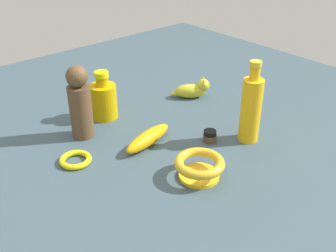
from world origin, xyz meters
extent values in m
plane|color=#384C56|center=(0.00, 0.00, 0.00)|extent=(2.00, 2.00, 0.00)
cylinder|color=yellow|center=(-0.18, 0.05, 0.01)|extent=(0.11, 0.11, 0.01)
torus|color=gold|center=(-0.18, 0.05, 0.05)|extent=(0.14, 0.14, 0.02)
cylinder|color=#C19906|center=(0.28, 0.05, 0.06)|extent=(0.09, 0.09, 0.12)
cylinder|color=#C19906|center=(0.28, 0.05, 0.13)|extent=(0.04, 0.04, 0.03)
cylinder|color=yellow|center=(0.28, 0.05, 0.16)|extent=(0.05, 0.05, 0.02)
ellipsoid|color=#DE9C0A|center=(0.04, 0.05, 0.02)|extent=(0.09, 0.20, 0.05)
cylinder|color=#E9AD12|center=(-0.15, -0.21, 0.10)|extent=(0.06, 0.06, 0.20)
cylinder|color=#E9AD12|center=(-0.15, -0.21, 0.22)|extent=(0.03, 0.03, 0.04)
cylinder|color=yellow|center=(-0.15, -0.21, 0.25)|extent=(0.03, 0.03, 0.02)
ellipsoid|color=gold|center=(0.20, -0.28, 0.03)|extent=(0.12, 0.12, 0.05)
sphere|color=gold|center=(0.17, -0.32, 0.05)|extent=(0.05, 0.05, 0.05)
cone|color=gold|center=(0.18, -0.33, 0.07)|extent=(0.02, 0.02, 0.02)
cone|color=gold|center=(0.16, -0.31, 0.07)|extent=(0.02, 0.02, 0.02)
ellipsoid|color=gold|center=(0.23, -0.24, 0.02)|extent=(0.05, 0.05, 0.02)
cylinder|color=brown|center=(-0.07, -0.11, 0.01)|extent=(0.04, 0.04, 0.02)
cylinder|color=#C49610|center=(-0.07, -0.11, 0.02)|extent=(0.04, 0.04, 0.00)
cylinder|color=black|center=(-0.07, -0.11, 0.03)|extent=(0.04, 0.04, 0.01)
torus|color=yellow|center=(0.10, 0.27, 0.01)|extent=(0.09, 0.09, 0.02)
cylinder|color=brown|center=(0.22, 0.17, 0.09)|extent=(0.10, 0.10, 0.17)
sphere|color=brown|center=(0.22, 0.17, 0.20)|extent=(0.07, 0.07, 0.07)
camera|label=1|loc=(-0.80, 0.69, 0.66)|focal=42.86mm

